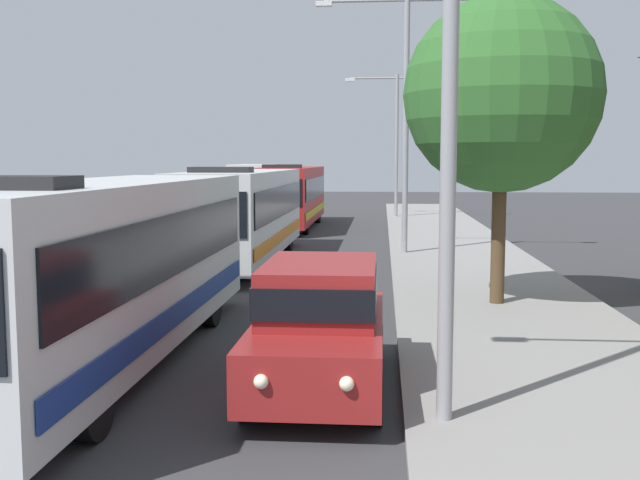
{
  "coord_description": "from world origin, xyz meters",
  "views": [
    {
      "loc": [
        3.3,
        -1.5,
        3.4
      ],
      "look_at": [
        1.93,
        14.98,
        1.63
      ],
      "focal_mm": 42.08,
      "sensor_mm": 36.0,
      "label": 1
    }
  ],
  "objects_px": {
    "white_suv": "(320,321)",
    "streetlamp_far": "(397,130)",
    "bus_middle": "(291,194)",
    "box_truck_oncoming": "(252,188)",
    "streetlamp_near": "(451,38)",
    "roadside_tree": "(502,95)",
    "bus_lead": "(102,264)",
    "streetlamp_mid": "(406,97)",
    "bus_second_in_line": "(243,212)"
  },
  "relations": [
    {
      "from": "white_suv",
      "to": "streetlamp_far",
      "type": "relative_size",
      "value": 0.56
    },
    {
      "from": "bus_middle",
      "to": "box_truck_oncoming",
      "type": "bearing_deg",
      "value": 113.44
    },
    {
      "from": "white_suv",
      "to": "streetlamp_near",
      "type": "xyz_separation_m",
      "value": [
        1.7,
        -1.57,
        3.82
      ]
    },
    {
      "from": "box_truck_oncoming",
      "to": "streetlamp_far",
      "type": "xyz_separation_m",
      "value": [
        8.7,
        -1.36,
        3.44
      ]
    },
    {
      "from": "streetlamp_near",
      "to": "roadside_tree",
      "type": "height_order",
      "value": "streetlamp_near"
    },
    {
      "from": "bus_lead",
      "to": "streetlamp_mid",
      "type": "xyz_separation_m",
      "value": [
        5.4,
        14.62,
        3.89
      ]
    },
    {
      "from": "bus_lead",
      "to": "bus_middle",
      "type": "distance_m",
      "value": 25.63
    },
    {
      "from": "bus_lead",
      "to": "streetlamp_far",
      "type": "height_order",
      "value": "streetlamp_far"
    },
    {
      "from": "streetlamp_near",
      "to": "streetlamp_far",
      "type": "distance_m",
      "value": 34.54
    },
    {
      "from": "bus_middle",
      "to": "bus_lead",
      "type": "bearing_deg",
      "value": -90.0
    },
    {
      "from": "white_suv",
      "to": "bus_second_in_line",
      "type": "bearing_deg",
      "value": 105.1
    },
    {
      "from": "bus_second_in_line",
      "to": "streetlamp_far",
      "type": "height_order",
      "value": "streetlamp_far"
    },
    {
      "from": "roadside_tree",
      "to": "bus_middle",
      "type": "bearing_deg",
      "value": 109.56
    },
    {
      "from": "bus_second_in_line",
      "to": "roadside_tree",
      "type": "bearing_deg",
      "value": -45.47
    },
    {
      "from": "bus_lead",
      "to": "box_truck_oncoming",
      "type": "bearing_deg",
      "value": 95.67
    },
    {
      "from": "bus_second_in_line",
      "to": "bus_middle",
      "type": "bearing_deg",
      "value": 90.0
    },
    {
      "from": "bus_middle",
      "to": "streetlamp_mid",
      "type": "height_order",
      "value": "streetlamp_mid"
    },
    {
      "from": "bus_second_in_line",
      "to": "bus_middle",
      "type": "xyz_separation_m",
      "value": [
        -0.0,
        13.01,
        -0.0
      ]
    },
    {
      "from": "white_suv",
      "to": "streetlamp_near",
      "type": "distance_m",
      "value": 4.47
    },
    {
      "from": "streetlamp_mid",
      "to": "roadside_tree",
      "type": "bearing_deg",
      "value": -78.89
    },
    {
      "from": "bus_middle",
      "to": "roadside_tree",
      "type": "height_order",
      "value": "roadside_tree"
    },
    {
      "from": "bus_second_in_line",
      "to": "box_truck_oncoming",
      "type": "height_order",
      "value": "bus_second_in_line"
    },
    {
      "from": "bus_lead",
      "to": "streetlamp_mid",
      "type": "height_order",
      "value": "streetlamp_mid"
    },
    {
      "from": "bus_second_in_line",
      "to": "streetlamp_mid",
      "type": "height_order",
      "value": "streetlamp_mid"
    },
    {
      "from": "white_suv",
      "to": "streetlamp_near",
      "type": "bearing_deg",
      "value": -42.66
    },
    {
      "from": "bus_lead",
      "to": "streetlamp_far",
      "type": "xyz_separation_m",
      "value": [
        5.4,
        31.89,
        3.46
      ]
    },
    {
      "from": "bus_second_in_line",
      "to": "streetlamp_near",
      "type": "bearing_deg",
      "value": -70.54
    },
    {
      "from": "white_suv",
      "to": "roadside_tree",
      "type": "distance_m",
      "value": 8.21
    },
    {
      "from": "bus_second_in_line",
      "to": "roadside_tree",
      "type": "relative_size",
      "value": 1.65
    },
    {
      "from": "bus_lead",
      "to": "streetlamp_mid",
      "type": "bearing_deg",
      "value": 69.73
    },
    {
      "from": "box_truck_oncoming",
      "to": "bus_lead",
      "type": "bearing_deg",
      "value": -84.33
    },
    {
      "from": "white_suv",
      "to": "roadside_tree",
      "type": "relative_size",
      "value": 0.67
    },
    {
      "from": "bus_lead",
      "to": "bus_middle",
      "type": "relative_size",
      "value": 1.0
    },
    {
      "from": "roadside_tree",
      "to": "box_truck_oncoming",
      "type": "bearing_deg",
      "value": 110.63
    },
    {
      "from": "bus_middle",
      "to": "box_truck_oncoming",
      "type": "xyz_separation_m",
      "value": [
        -3.3,
        7.62,
        0.02
      ]
    },
    {
      "from": "bus_lead",
      "to": "streetlamp_far",
      "type": "bearing_deg",
      "value": 80.39
    },
    {
      "from": "bus_second_in_line",
      "to": "streetlamp_far",
      "type": "distance_m",
      "value": 20.3
    },
    {
      "from": "bus_middle",
      "to": "white_suv",
      "type": "distance_m",
      "value": 26.98
    },
    {
      "from": "white_suv",
      "to": "roadside_tree",
      "type": "height_order",
      "value": "roadside_tree"
    },
    {
      "from": "white_suv",
      "to": "streetlamp_near",
      "type": "relative_size",
      "value": 0.6
    },
    {
      "from": "bus_lead",
      "to": "white_suv",
      "type": "height_order",
      "value": "bus_lead"
    },
    {
      "from": "bus_lead",
      "to": "bus_middle",
      "type": "bearing_deg",
      "value": 90.0
    },
    {
      "from": "bus_second_in_line",
      "to": "streetlamp_mid",
      "type": "distance_m",
      "value": 6.95
    },
    {
      "from": "streetlamp_near",
      "to": "roadside_tree",
      "type": "distance_m",
      "value": 8.13
    },
    {
      "from": "bus_lead",
      "to": "bus_second_in_line",
      "type": "distance_m",
      "value": 12.62
    },
    {
      "from": "streetlamp_mid",
      "to": "bus_middle",
      "type": "bearing_deg",
      "value": 116.11
    },
    {
      "from": "bus_second_in_line",
      "to": "white_suv",
      "type": "distance_m",
      "value": 14.21
    },
    {
      "from": "bus_second_in_line",
      "to": "bus_lead",
      "type": "bearing_deg",
      "value": -90.0
    },
    {
      "from": "bus_second_in_line",
      "to": "bus_middle",
      "type": "height_order",
      "value": "same"
    },
    {
      "from": "white_suv",
      "to": "box_truck_oncoming",
      "type": "height_order",
      "value": "box_truck_oncoming"
    }
  ]
}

